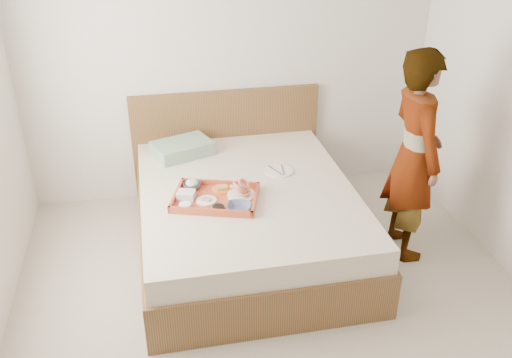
{
  "coord_description": "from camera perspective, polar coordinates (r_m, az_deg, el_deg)",
  "views": [
    {
      "loc": [
        -0.72,
        -2.54,
        2.52
      ],
      "look_at": [
        -0.01,
        0.9,
        0.65
      ],
      "focal_mm": 39.13,
      "sensor_mm": 36.0,
      "label": 1
    }
  ],
  "objects": [
    {
      "name": "cheese_round",
      "position": [
        3.86,
        -7.26,
        -2.73
      ],
      "size": [
        0.11,
        0.11,
        0.03
      ],
      "primitive_type": "cylinder",
      "rotation": [
        0.0,
        0.0,
        -0.32
      ],
      "color": "white",
      "rests_on": "tray"
    },
    {
      "name": "prawn_plate",
      "position": [
        3.98,
        -1.51,
        -1.63
      ],
      "size": [
        0.25,
        0.25,
        0.01
      ],
      "primitive_type": "cylinder",
      "rotation": [
        0.0,
        0.0,
        -0.32
      ],
      "color": "white",
      "rests_on": "tray"
    },
    {
      "name": "navy_bowl_big",
      "position": [
        3.8,
        -1.75,
        -2.92
      ],
      "size": [
        0.21,
        0.21,
        0.04
      ],
      "primitive_type": "imported",
      "rotation": [
        0.0,
        0.0,
        -0.32
      ],
      "color": "#121540",
      "rests_on": "tray"
    },
    {
      "name": "headboard",
      "position": [
        4.99,
        -3.04,
        3.84
      ],
      "size": [
        1.65,
        0.06,
        0.95
      ],
      "primitive_type": "cube",
      "color": "brown",
      "rests_on": "ground"
    },
    {
      "name": "bed",
      "position": [
        4.25,
        -0.93,
        -4.03
      ],
      "size": [
        1.65,
        2.0,
        0.53
      ],
      "primitive_type": "cube",
      "color": "brown",
      "rests_on": "ground"
    },
    {
      "name": "tray",
      "position": [
        3.95,
        -4.16,
        -1.89
      ],
      "size": [
        0.69,
        0.59,
        0.05
      ],
      "primitive_type": "cube",
      "rotation": [
        0.0,
        0.0,
        -0.32
      ],
      "color": "#C54A2D",
      "rests_on": "bed"
    },
    {
      "name": "dinner_plate",
      "position": [
        4.34,
        2.37,
        0.81
      ],
      "size": [
        0.23,
        0.23,
        0.01
      ],
      "primitive_type": "cylinder",
      "rotation": [
        0.0,
        0.0,
        0.06
      ],
      "color": "white",
      "rests_on": "bed"
    },
    {
      "name": "wall_back",
      "position": [
        4.75,
        -2.6,
        13.15
      ],
      "size": [
        3.5,
        0.01,
        2.6
      ],
      "primitive_type": "cube",
      "color": "silver",
      "rests_on": "ground"
    },
    {
      "name": "bread_plate",
      "position": [
        4.06,
        -3.53,
        -1.04
      ],
      "size": [
        0.18,
        0.18,
        0.01
      ],
      "primitive_type": "cylinder",
      "rotation": [
        0.0,
        0.0,
        -0.32
      ],
      "color": "orange",
      "rests_on": "tray"
    },
    {
      "name": "person",
      "position": [
        4.15,
        15.86,
        2.27
      ],
      "size": [
        0.39,
        0.58,
        1.58
      ],
      "primitive_type": "imported",
      "rotation": [
        0.0,
        0.0,
        1.56
      ],
      "color": "silver",
      "rests_on": "ground"
    },
    {
      "name": "ground",
      "position": [
        3.65,
        3.14,
        -15.7
      ],
      "size": [
        3.5,
        4.0,
        0.01
      ],
      "primitive_type": "cube",
      "color": "beige",
      "rests_on": "ground"
    },
    {
      "name": "sauce_dish",
      "position": [
        3.8,
        -3.86,
        -3.02
      ],
      "size": [
        0.11,
        0.11,
        0.03
      ],
      "primitive_type": "cylinder",
      "rotation": [
        0.0,
        0.0,
        -0.32
      ],
      "color": "black",
      "rests_on": "tray"
    },
    {
      "name": "plastic_tub",
      "position": [
        3.96,
        -7.16,
        -1.63
      ],
      "size": [
        0.15,
        0.13,
        0.05
      ],
      "primitive_type": "cube",
      "rotation": [
        0.0,
        0.0,
        -0.32
      ],
      "color": "silver",
      "rests_on": "tray"
    },
    {
      "name": "salad_bowl",
      "position": [
        4.09,
        -6.55,
        -0.69
      ],
      "size": [
        0.16,
        0.16,
        0.04
      ],
      "primitive_type": "imported",
      "rotation": [
        0.0,
        0.0,
        -0.32
      ],
      "color": "#121540",
      "rests_on": "tray"
    },
    {
      "name": "pillow",
      "position": [
        4.64,
        -7.54,
        3.13
      ],
      "size": [
        0.54,
        0.45,
        0.11
      ],
      "primitive_type": "cube",
      "rotation": [
        0.0,
        0.0,
        0.36
      ],
      "color": "#8FB598",
      "rests_on": "bed"
    },
    {
      "name": "meat_plate",
      "position": [
        3.92,
        -5.11,
        -2.22
      ],
      "size": [
        0.18,
        0.18,
        0.01
      ],
      "primitive_type": "cylinder",
      "rotation": [
        0.0,
        0.0,
        -0.32
      ],
      "color": "white",
      "rests_on": "tray"
    }
  ]
}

